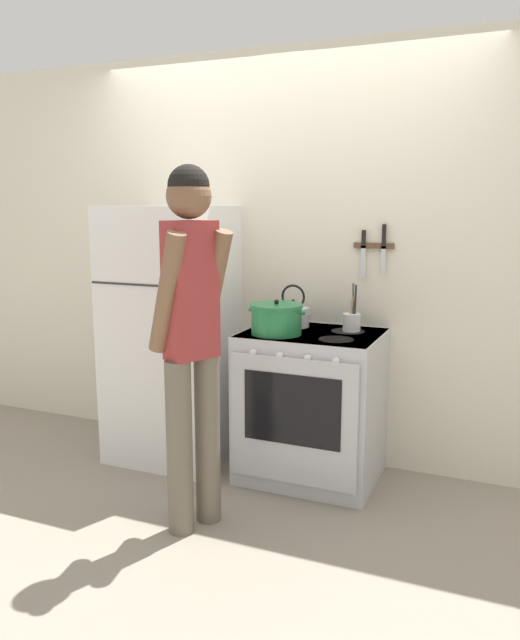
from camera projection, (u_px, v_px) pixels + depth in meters
ground_plane at (282, 450)px, 4.15m from camera, size 14.00×14.00×0.00m
wall_back at (285, 258)px, 3.95m from camera, size 10.00×0.06×2.55m
refrigerator at (171, 334)px, 3.95m from camera, size 0.70×0.68×1.60m
stove_range at (310, 405)px, 3.66m from camera, size 0.79×0.65×0.88m
dutch_oven_pot at (276, 319)px, 3.54m from camera, size 0.34×0.30×0.20m
tea_kettle at (293, 314)px, 3.76m from camera, size 0.24×0.19×0.26m
utensil_jar at (352, 321)px, 3.63m from camera, size 0.10×0.10×0.28m
person at (191, 328)px, 3.00m from camera, size 0.39×0.44×1.80m
wall_knife_strip at (374, 245)px, 3.67m from camera, size 0.24×0.03×0.32m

